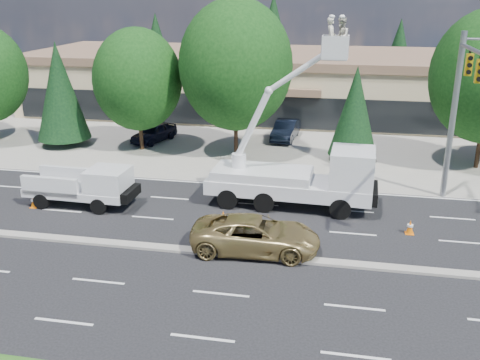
% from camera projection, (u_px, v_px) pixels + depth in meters
% --- Properties ---
extents(ground, '(140.00, 140.00, 0.00)m').
position_uv_depth(ground, '(237.00, 255.00, 23.33)').
color(ground, black).
rests_on(ground, ground).
extents(concrete_apron, '(140.00, 22.00, 0.01)m').
position_uv_depth(concrete_apron, '(286.00, 138.00, 41.85)').
color(concrete_apron, gray).
rests_on(concrete_apron, ground).
extents(road_median, '(120.00, 0.55, 0.12)m').
position_uv_depth(road_median, '(237.00, 254.00, 23.31)').
color(road_median, gray).
rests_on(road_median, ground).
extents(strip_mall, '(50.40, 15.40, 5.50)m').
position_uv_depth(strip_mall, '(298.00, 82.00, 50.13)').
color(strip_mall, tan).
rests_on(strip_mall, ground).
extents(tree_front_b, '(3.85, 3.85, 7.58)m').
position_uv_depth(tree_front_b, '(60.00, 91.00, 38.67)').
color(tree_front_b, '#332114').
rests_on(tree_front_b, ground).
extents(tree_front_c, '(6.23, 6.23, 8.64)m').
position_uv_depth(tree_front_c, '(138.00, 80.00, 37.28)').
color(tree_front_c, '#332114').
rests_on(tree_front_c, ground).
extents(tree_front_d, '(7.64, 7.64, 10.60)m').
position_uv_depth(tree_front_d, '(236.00, 65.00, 35.67)').
color(tree_front_d, '#332114').
rests_on(tree_front_d, ground).
extents(tree_front_e, '(3.24, 3.24, 6.39)m').
position_uv_depth(tree_front_e, '(355.00, 111.00, 35.19)').
color(tree_front_e, '#332114').
rests_on(tree_front_e, ground).
extents(tree_back_a, '(4.32, 4.32, 8.52)m').
position_uv_depth(tree_back_a, '(157.00, 47.00, 63.85)').
color(tree_back_a, '#332114').
rests_on(tree_back_a, ground).
extents(tree_back_b, '(5.40, 5.40, 10.64)m').
position_uv_depth(tree_back_b, '(273.00, 39.00, 61.01)').
color(tree_back_b, '#332114').
rests_on(tree_back_b, ground).
extents(tree_back_c, '(4.12, 4.12, 8.12)m').
position_uv_depth(tree_back_c, '(398.00, 54.00, 59.00)').
color(tree_back_c, '#332114').
rests_on(tree_back_c, ground).
extents(signal_mast, '(2.76, 10.16, 9.00)m').
position_uv_depth(signal_mast, '(466.00, 96.00, 26.06)').
color(signal_mast, gray).
rests_on(signal_mast, ground).
extents(utility_pickup, '(5.67, 2.36, 2.15)m').
position_uv_depth(utility_pickup, '(86.00, 190.00, 28.50)').
color(utility_pickup, silver).
rests_on(utility_pickup, ground).
extents(bucket_truck, '(8.79, 3.12, 9.86)m').
position_uv_depth(bucket_truck, '(303.00, 170.00, 27.95)').
color(bucket_truck, silver).
rests_on(bucket_truck, ground).
extents(traffic_cone_a, '(0.40, 0.40, 0.70)m').
position_uv_depth(traffic_cone_a, '(34.00, 201.00, 28.41)').
color(traffic_cone_a, orange).
rests_on(traffic_cone_a, ground).
extents(traffic_cone_b, '(0.40, 0.40, 0.70)m').
position_uv_depth(traffic_cone_b, '(223.00, 217.00, 26.41)').
color(traffic_cone_b, orange).
rests_on(traffic_cone_b, ground).
extents(traffic_cone_c, '(0.40, 0.40, 0.70)m').
position_uv_depth(traffic_cone_c, '(258.00, 220.00, 26.11)').
color(traffic_cone_c, orange).
rests_on(traffic_cone_c, ground).
extents(traffic_cone_d, '(0.40, 0.40, 0.70)m').
position_uv_depth(traffic_cone_d, '(410.00, 227.00, 25.32)').
color(traffic_cone_d, orange).
rests_on(traffic_cone_d, ground).
extents(minivan, '(5.76, 2.85, 1.57)m').
position_uv_depth(minivan, '(256.00, 235.00, 23.50)').
color(minivan, '#A0884D').
rests_on(minivan, ground).
extents(parked_car_west, '(2.96, 4.56, 1.44)m').
position_uv_depth(parked_car_west, '(154.00, 132.00, 40.74)').
color(parked_car_west, black).
rests_on(parked_car_west, ground).
extents(parked_car_east, '(1.97, 4.66, 1.49)m').
position_uv_depth(parked_car_east, '(286.00, 130.00, 41.28)').
color(parked_car_east, black).
rests_on(parked_car_east, ground).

